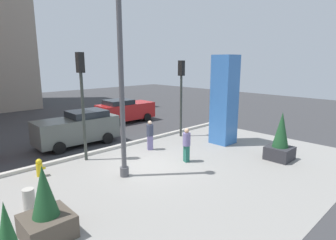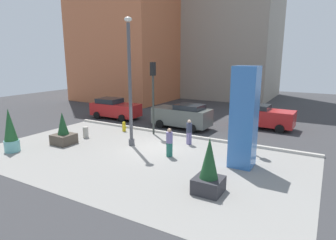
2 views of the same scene
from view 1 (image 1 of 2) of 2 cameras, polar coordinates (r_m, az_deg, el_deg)
ground_plane at (r=16.00m, az=-13.33°, el=-5.23°), size 60.00×60.00×0.00m
plaza_pavement at (r=11.54m, az=2.50°, el=-11.78°), size 18.00×10.00×0.02m
curb_strip at (r=15.26m, az=-11.64°, el=-5.69°), size 18.00×0.24×0.16m
lamp_post at (r=10.93m, az=-9.49°, el=6.92°), size 0.44×0.44×7.60m
art_pillar_blue at (r=15.99m, az=11.44°, el=3.99°), size 1.16×1.16×4.98m
potted_plant_near_right at (r=14.30m, az=22.01°, el=-3.98°), size 1.13×1.13×2.32m
potted_plant_curbside at (r=8.39m, az=-23.67°, el=-16.88°), size 1.23×1.23×2.05m
fire_hydrant at (r=12.70m, az=-24.79°, el=-8.85°), size 0.36×0.26×0.75m
concrete_bollard at (r=10.08m, az=-26.55°, el=-14.45°), size 0.36×0.36×0.75m
traffic_light_far_side at (r=17.06m, az=2.71°, el=6.90°), size 0.28×0.42×4.68m
traffic_light_corner at (r=13.31m, az=-17.21°, el=5.92°), size 0.28×0.42×5.03m
car_curb_west at (r=21.74m, az=-8.75°, el=1.97°), size 4.38×2.19×1.79m
car_intersection at (r=16.45m, az=-17.98°, el=-1.56°), size 4.53×2.19×1.89m
pedestrian_crossing at (r=13.00m, az=3.81°, el=-4.84°), size 0.46×0.46×1.61m
pedestrian_on_sidewalk at (r=14.75m, az=-3.70°, el=-2.84°), size 0.49×0.49×1.59m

